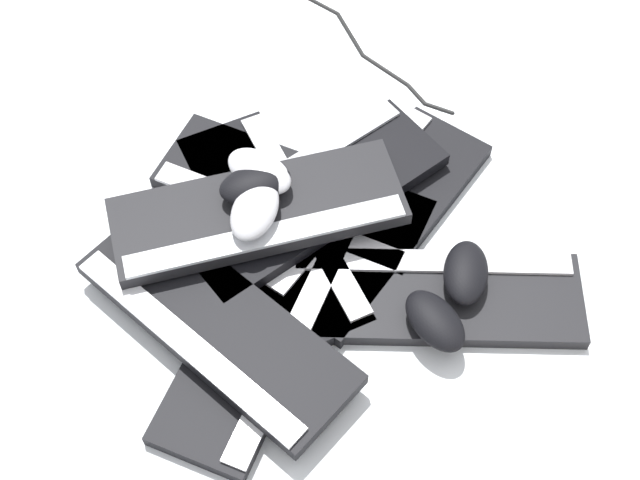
% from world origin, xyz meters
% --- Properties ---
extents(ground_plane, '(3.20, 3.20, 0.00)m').
position_xyz_m(ground_plane, '(0.00, 0.00, 0.00)').
color(ground_plane, silver).
extents(keyboard_0, '(0.46, 0.21, 0.03)m').
position_xyz_m(keyboard_0, '(0.22, -0.06, 0.01)').
color(keyboard_0, black).
rests_on(keyboard_0, ground).
extents(keyboard_1, '(0.34, 0.46, 0.03)m').
position_xyz_m(keyboard_1, '(0.05, 0.14, 0.01)').
color(keyboard_1, black).
rests_on(keyboard_1, ground).
extents(keyboard_2, '(0.45, 0.19, 0.03)m').
position_xyz_m(keyboard_2, '(-0.04, -0.00, 0.01)').
color(keyboard_2, black).
rests_on(keyboard_2, ground).
extents(keyboard_3, '(0.19, 0.45, 0.03)m').
position_xyz_m(keyboard_3, '(-0.00, -0.15, 0.01)').
color(keyboard_3, black).
rests_on(keyboard_3, ground).
extents(keyboard_4, '(0.37, 0.45, 0.03)m').
position_xyz_m(keyboard_4, '(0.06, -0.14, 0.01)').
color(keyboard_4, black).
rests_on(keyboard_4, ground).
extents(keyboard_5, '(0.46, 0.30, 0.03)m').
position_xyz_m(keyboard_5, '(-0.00, -0.11, 0.04)').
color(keyboard_5, black).
rests_on(keyboard_5, keyboard_4).
extents(keyboard_6, '(0.42, 0.42, 0.03)m').
position_xyz_m(keyboard_6, '(0.08, -0.15, 0.07)').
color(keyboard_6, black).
rests_on(keyboard_6, keyboard_5).
extents(keyboard_7, '(0.23, 0.46, 0.03)m').
position_xyz_m(keyboard_7, '(0.26, -0.11, 0.04)').
color(keyboard_7, black).
rests_on(keyboard_7, keyboard_0).
extents(mouse_0, '(0.12, 0.09, 0.04)m').
position_xyz_m(mouse_0, '(0.10, -0.14, 0.11)').
color(mouse_0, '#B7B7BC').
rests_on(mouse_0, keyboard_6).
extents(mouse_1, '(0.11, 0.13, 0.04)m').
position_xyz_m(mouse_1, '(0.10, 0.16, 0.05)').
color(mouse_1, black).
rests_on(mouse_1, keyboard_1).
extents(mouse_2, '(0.13, 0.12, 0.04)m').
position_xyz_m(mouse_2, '(0.06, -0.17, 0.11)').
color(mouse_2, black).
rests_on(mouse_2, keyboard_6).
extents(mouse_3, '(0.13, 0.10, 0.04)m').
position_xyz_m(mouse_3, '(0.01, 0.16, 0.05)').
color(mouse_3, black).
rests_on(mouse_3, keyboard_1).
extents(mouse_4, '(0.08, 0.12, 0.04)m').
position_xyz_m(mouse_4, '(0.04, -0.17, 0.11)').
color(mouse_4, '#B7B7BC').
rests_on(mouse_4, keyboard_6).
extents(cable_0, '(0.13, 0.48, 0.01)m').
position_xyz_m(cable_0, '(-0.37, -0.23, 0.00)').
color(cable_0, black).
rests_on(cable_0, ground).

